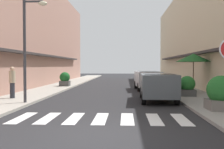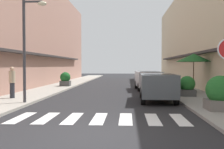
{
  "view_description": "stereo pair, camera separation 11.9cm",
  "coord_description": "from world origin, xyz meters",
  "px_view_note": "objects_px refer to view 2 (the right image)",
  "views": [
    {
      "loc": [
        0.89,
        -7.41,
        1.88
      ],
      "look_at": [
        0.0,
        10.39,
        1.32
      ],
      "focal_mm": 43.91,
      "sensor_mm": 36.0,
      "label": 1
    },
    {
      "loc": [
        1.01,
        -7.4,
        1.88
      ],
      "look_at": [
        0.0,
        10.39,
        1.32
      ],
      "focal_mm": 43.91,
      "sensor_mm": 36.0,
      "label": 2
    }
  ],
  "objects_px": {
    "planter_midblock": "(187,86)",
    "planter_far": "(65,79)",
    "pedestrian_walking_near": "(12,81)",
    "cafe_umbrella": "(194,58)",
    "parked_car_mid": "(148,78)",
    "planter_corner": "(220,93)",
    "street_lamp": "(28,39)",
    "parked_car_near": "(157,84)"
  },
  "relations": [
    {
      "from": "street_lamp",
      "to": "cafe_umbrella",
      "type": "xyz_separation_m",
      "value": [
        9.19,
        5.65,
        -0.77
      ]
    },
    {
      "from": "cafe_umbrella",
      "to": "pedestrian_walking_near",
      "type": "xyz_separation_m",
      "value": [
        -10.73,
        -3.96,
        -1.39
      ]
    },
    {
      "from": "street_lamp",
      "to": "planter_midblock",
      "type": "relative_size",
      "value": 4.25
    },
    {
      "from": "planter_midblock",
      "to": "pedestrian_walking_near",
      "type": "distance_m",
      "value": 9.96
    },
    {
      "from": "planter_corner",
      "to": "planter_midblock",
      "type": "height_order",
      "value": "planter_corner"
    },
    {
      "from": "street_lamp",
      "to": "planter_far",
      "type": "bearing_deg",
      "value": 93.66
    },
    {
      "from": "street_lamp",
      "to": "cafe_umbrella",
      "type": "bearing_deg",
      "value": 31.59
    },
    {
      "from": "parked_car_near",
      "to": "planter_corner",
      "type": "relative_size",
      "value": 3.0
    },
    {
      "from": "street_lamp",
      "to": "planter_far",
      "type": "xyz_separation_m",
      "value": [
        -0.69,
        10.85,
        -2.47
      ]
    },
    {
      "from": "parked_car_near",
      "to": "planter_midblock",
      "type": "xyz_separation_m",
      "value": [
        1.91,
        1.65,
        -0.23
      ]
    },
    {
      "from": "parked_car_near",
      "to": "planter_midblock",
      "type": "relative_size",
      "value": 3.53
    },
    {
      "from": "planter_midblock",
      "to": "parked_car_near",
      "type": "bearing_deg",
      "value": -139.15
    },
    {
      "from": "parked_car_near",
      "to": "cafe_umbrella",
      "type": "relative_size",
      "value": 1.6
    },
    {
      "from": "parked_car_near",
      "to": "planter_far",
      "type": "xyz_separation_m",
      "value": [
        -7.06,
        9.18,
        -0.2
      ]
    },
    {
      "from": "parked_car_near",
      "to": "planter_corner",
      "type": "distance_m",
      "value": 4.06
    },
    {
      "from": "cafe_umbrella",
      "to": "planter_corner",
      "type": "distance_m",
      "value": 7.65
    },
    {
      "from": "planter_corner",
      "to": "planter_midblock",
      "type": "relative_size",
      "value": 1.18
    },
    {
      "from": "planter_midblock",
      "to": "planter_far",
      "type": "bearing_deg",
      "value": 140.03
    },
    {
      "from": "parked_car_near",
      "to": "street_lamp",
      "type": "height_order",
      "value": "street_lamp"
    },
    {
      "from": "planter_midblock",
      "to": "pedestrian_walking_near",
      "type": "bearing_deg",
      "value": -170.56
    },
    {
      "from": "cafe_umbrella",
      "to": "planter_far",
      "type": "xyz_separation_m",
      "value": [
        -9.89,
        5.2,
        -1.7
      ]
    },
    {
      "from": "cafe_umbrella",
      "to": "planter_corner",
      "type": "xyz_separation_m",
      "value": [
        -0.71,
        -7.44,
        -1.64
      ]
    },
    {
      "from": "parked_car_mid",
      "to": "planter_midblock",
      "type": "distance_m",
      "value": 5.46
    },
    {
      "from": "street_lamp",
      "to": "planter_corner",
      "type": "xyz_separation_m",
      "value": [
        8.49,
        -1.79,
        -2.41
      ]
    },
    {
      "from": "street_lamp",
      "to": "cafe_umbrella",
      "type": "relative_size",
      "value": 1.93
    },
    {
      "from": "parked_car_near",
      "to": "planter_far",
      "type": "relative_size",
      "value": 3.39
    },
    {
      "from": "parked_car_near",
      "to": "cafe_umbrella",
      "type": "bearing_deg",
      "value": 54.63
    },
    {
      "from": "parked_car_mid",
      "to": "planter_corner",
      "type": "xyz_separation_m",
      "value": [
        2.12,
        -10.23,
        -0.14
      ]
    },
    {
      "from": "parked_car_mid",
      "to": "planter_midblock",
      "type": "relative_size",
      "value": 3.56
    },
    {
      "from": "parked_car_near",
      "to": "planter_midblock",
      "type": "distance_m",
      "value": 2.54
    },
    {
      "from": "street_lamp",
      "to": "planter_corner",
      "type": "distance_m",
      "value": 9.0
    },
    {
      "from": "cafe_umbrella",
      "to": "planter_midblock",
      "type": "bearing_deg",
      "value": -111.42
    },
    {
      "from": "parked_car_mid",
      "to": "pedestrian_walking_near",
      "type": "height_order",
      "value": "pedestrian_walking_near"
    },
    {
      "from": "cafe_umbrella",
      "to": "pedestrian_walking_near",
      "type": "height_order",
      "value": "cafe_umbrella"
    },
    {
      "from": "pedestrian_walking_near",
      "to": "planter_midblock",
      "type": "bearing_deg",
      "value": -72.58
    },
    {
      "from": "cafe_umbrella",
      "to": "planter_midblock",
      "type": "relative_size",
      "value": 2.21
    },
    {
      "from": "planter_midblock",
      "to": "pedestrian_walking_near",
      "type": "xyz_separation_m",
      "value": [
        -9.82,
        -1.63,
        0.34
      ]
    },
    {
      "from": "planter_midblock",
      "to": "planter_far",
      "type": "relative_size",
      "value": 0.96
    },
    {
      "from": "pedestrian_walking_near",
      "to": "planter_far",
      "type": "bearing_deg",
      "value": 2.7
    },
    {
      "from": "cafe_umbrella",
      "to": "street_lamp",
      "type": "bearing_deg",
      "value": -148.41
    },
    {
      "from": "street_lamp",
      "to": "pedestrian_walking_near",
      "type": "xyz_separation_m",
      "value": [
        -1.54,
        1.69,
        -2.17
      ]
    },
    {
      "from": "cafe_umbrella",
      "to": "parked_car_mid",
      "type": "bearing_deg",
      "value": 135.41
    }
  ]
}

